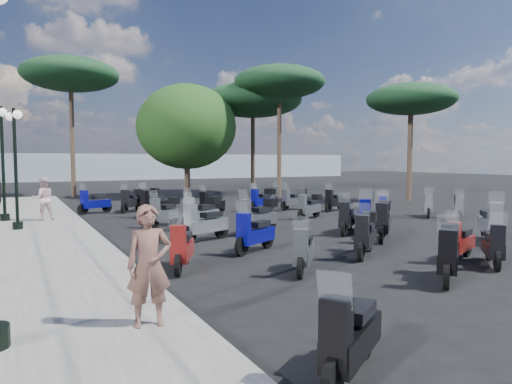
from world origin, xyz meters
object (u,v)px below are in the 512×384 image
scooter_20 (383,221)px  scooter_28 (334,201)px  scooter_16 (262,200)px  scooter_29 (275,196)px  pine_1 (279,83)px  scooter_13 (460,243)px  scooter_30 (429,206)px  scooter_11 (149,199)px  scooter_23 (294,200)px  scooter_26 (459,208)px  scooter_25 (490,224)px  scooter_18 (493,247)px  scooter_5 (94,203)px  scooter_15 (362,217)px  scooter_6 (448,255)px  scooter_17 (211,204)px  scooter_21 (347,219)px  pine_2 (71,75)px  scooter_4 (154,205)px  scooter_7 (303,252)px  scooter_14 (258,217)px  lamp_post_1 (15,160)px  scooter_9 (204,224)px  pedestrian_far (43,199)px  scooter_32 (262,200)px  scooter_3 (164,212)px  broadleaf_tree (187,127)px  scooter_27 (383,209)px  scooter_2 (254,234)px  scooter_1 (182,249)px  pine_0 (253,100)px  pine_3 (411,100)px  scooter_31 (132,201)px  scooter_0 (350,339)px  lamp_post_2 (3,156)px  scooter_10 (201,213)px

scooter_20 → scooter_28: scooter_20 is taller
scooter_16 → scooter_29: size_ratio=1.08×
pine_1 → scooter_13: bearing=-108.6°
scooter_20 → scooter_30: 6.33m
scooter_11 → scooter_29: (6.65, -0.24, -0.07)m
scooter_23 → scooter_26: 7.05m
scooter_20 → scooter_25: scooter_25 is taller
scooter_18 → scooter_29: 14.62m
scooter_5 → scooter_15: 11.58m
scooter_6 → scooter_17: scooter_6 is taller
scooter_21 → pine_2: (-5.88, 19.11, 7.04)m
scooter_4 → scooter_7: size_ratio=1.20×
scooter_14 → scooter_28: bearing=-76.6°
lamp_post_1 → scooter_9: size_ratio=2.22×
scooter_4 → pedestrian_far: bearing=56.6°
scooter_11 → scooter_32: size_ratio=0.84×
pedestrian_far → scooter_3: pedestrian_far is taller
broadleaf_tree → scooter_21: bearing=-91.5°
scooter_27 → scooter_28: 3.22m
scooter_7 → scooter_28: size_ratio=0.82×
scooter_3 → broadleaf_tree: bearing=-60.2°
scooter_14 → scooter_20: (2.63, -2.76, 0.01)m
scooter_27 → scooter_28: scooter_28 is taller
scooter_18 → scooter_30: size_ratio=0.98×
scooter_2 → scooter_30: bearing=-101.8°
scooter_1 → scooter_2: bearing=-129.8°
scooter_1 → scooter_27: scooter_1 is taller
scooter_4 → scooter_7: (0.20, -10.57, -0.07)m
pedestrian_far → pine_1: 17.15m
scooter_15 → pine_0: 18.61m
lamp_post_1 → scooter_5: lamp_post_1 is taller
scooter_5 → pine_3: 17.44m
scooter_16 → scooter_25: (1.75, -10.18, 0.03)m
scooter_23 → scooter_16: bearing=57.3°
scooter_23 → scooter_2: bearing=128.8°
scooter_3 → pine_0: size_ratio=0.18×
scooter_1 → scooter_28: (9.70, 7.35, -0.01)m
scooter_30 → scooter_15: bearing=68.6°
scooter_5 → scooter_15: scooter_15 is taller
scooter_15 → scooter_30: 5.35m
lamp_post_1 → scooter_31: 6.58m
scooter_17 → scooter_0: bearing=137.6°
scooter_17 → scooter_2: bearing=139.6°
lamp_post_1 → scooter_32: lamp_post_1 is taller
scooter_17 → scooter_29: (4.77, 2.73, -0.02)m
pedestrian_far → scooter_23: pedestrian_far is taller
scooter_7 → scooter_13: size_ratio=0.85×
lamp_post_1 → scooter_9: lamp_post_1 is taller
scooter_7 → lamp_post_2: bearing=-21.9°
scooter_10 → scooter_27: 7.19m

